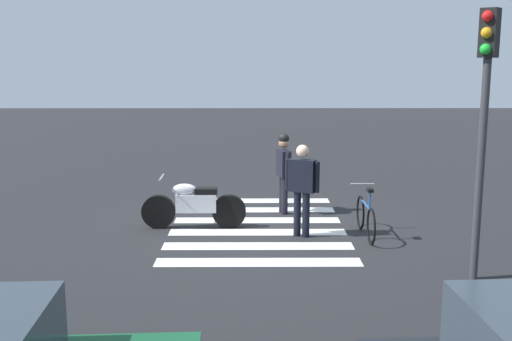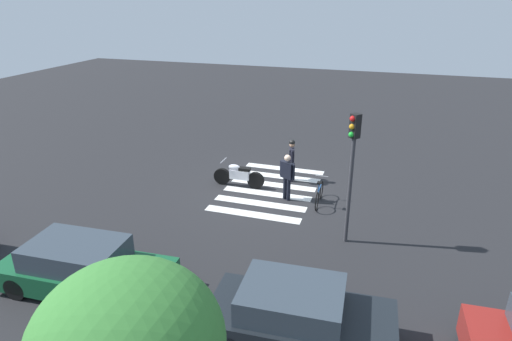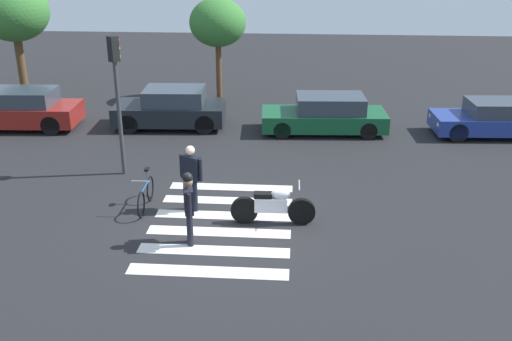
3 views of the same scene
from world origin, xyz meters
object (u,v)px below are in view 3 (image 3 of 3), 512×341
object	(u,v)px
police_motorcycle	(273,206)
car_blue_hatchback	(495,119)
leaning_bicycle	(146,195)
traffic_light_pole	(117,84)
officer_on_foot	(191,174)
officer_by_motorcycle	(189,204)
car_black_suv	(171,109)
car_maroon_wagon	(16,110)
car_green_compact	(325,115)

from	to	relation	value
police_motorcycle	car_blue_hatchback	world-z (taller)	car_blue_hatchback
leaning_bicycle	traffic_light_pole	world-z (taller)	traffic_light_pole
police_motorcycle	leaning_bicycle	bearing A→B (deg)	169.44
officer_on_foot	officer_by_motorcycle	distance (m)	1.80
police_motorcycle	car_black_suv	size ratio (longest dim) A/B	0.51
car_maroon_wagon	car_blue_hatchback	xyz separation A→B (m)	(17.26, 0.36, -0.08)
car_maroon_wagon	car_green_compact	bearing A→B (deg)	1.66
officer_on_foot	officer_by_motorcycle	size ratio (longest dim) A/B	1.00
leaning_bicycle	car_maroon_wagon	world-z (taller)	car_maroon_wagon
traffic_light_pole	officer_on_foot	bearing A→B (deg)	-43.61
officer_by_motorcycle	car_green_compact	size ratio (longest dim) A/B	0.39
officer_by_motorcycle	traffic_light_pole	xyz separation A→B (m)	(-2.72, 4.13, 1.72)
car_blue_hatchback	car_maroon_wagon	bearing A→B (deg)	-178.82
officer_by_motorcycle	car_maroon_wagon	xyz separation A→B (m)	(-7.90, 8.25, -0.33)
officer_on_foot	car_black_suv	world-z (taller)	officer_on_foot
car_blue_hatchback	car_green_compact	bearing A→B (deg)	-179.72
car_maroon_wagon	car_green_compact	distance (m)	11.30
police_motorcycle	car_blue_hatchback	bearing A→B (deg)	44.63
car_black_suv	car_maroon_wagon	bearing A→B (deg)	-174.55
officer_on_foot	car_blue_hatchback	xyz separation A→B (m)	(9.62, 6.83, -0.41)
car_maroon_wagon	traffic_light_pole	xyz separation A→B (m)	(5.17, -4.12, 2.05)
officer_on_foot	car_green_compact	xyz separation A→B (m)	(3.66, 6.80, -0.38)
police_motorcycle	officer_on_foot	size ratio (longest dim) A/B	1.18
traffic_light_pole	car_black_suv	bearing A→B (deg)	84.35
car_green_compact	car_blue_hatchback	bearing A→B (deg)	0.28
police_motorcycle	car_maroon_wagon	size ratio (longest dim) A/B	0.44
car_maroon_wagon	car_blue_hatchback	bearing A→B (deg)	1.18
officer_on_foot	car_black_suv	xyz separation A→B (m)	(-2.00, 7.01, -0.33)
car_blue_hatchback	officer_on_foot	bearing A→B (deg)	-144.65
leaning_bicycle	officer_on_foot	distance (m)	1.38
car_maroon_wagon	officer_by_motorcycle	bearing A→B (deg)	-46.26
police_motorcycle	car_green_compact	world-z (taller)	car_green_compact
police_motorcycle	traffic_light_pole	xyz separation A→B (m)	(-4.57, 2.94, 2.27)
police_motorcycle	officer_on_foot	distance (m)	2.26
leaning_bicycle	car_maroon_wagon	size ratio (longest dim) A/B	0.36
car_green_compact	traffic_light_pole	size ratio (longest dim) A/B	1.11
car_maroon_wagon	police_motorcycle	bearing A→B (deg)	-35.96
leaning_bicycle	officer_by_motorcycle	bearing A→B (deg)	-50.66
leaning_bicycle	car_black_suv	distance (m)	7.03
car_green_compact	car_blue_hatchback	xyz separation A→B (m)	(5.97, 0.03, -0.02)
leaning_bicycle	traffic_light_pole	size ratio (longest dim) A/B	0.42
traffic_light_pole	officer_by_motorcycle	bearing A→B (deg)	-56.61
car_green_compact	car_blue_hatchback	distance (m)	5.97
car_blue_hatchback	police_motorcycle	bearing A→B (deg)	-135.37
police_motorcycle	car_maroon_wagon	world-z (taller)	car_maroon_wagon
leaning_bicycle	police_motorcycle	bearing A→B (deg)	-10.56
car_blue_hatchback	leaning_bicycle	bearing A→B (deg)	-147.90
car_green_compact	car_black_suv	bearing A→B (deg)	177.87
leaning_bicycle	traffic_light_pole	xyz separation A→B (m)	(-1.24, 2.32, 2.36)
car_black_suv	car_green_compact	bearing A→B (deg)	-2.13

